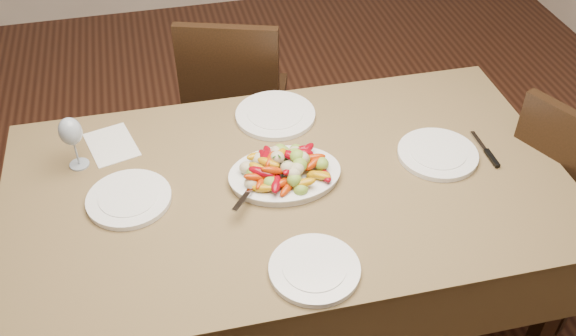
{
  "coord_description": "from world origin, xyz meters",
  "views": [
    {
      "loc": [
        -0.3,
        -1.35,
        2.17
      ],
      "look_at": [
        0.05,
        0.16,
        0.82
      ],
      "focal_mm": 40.0,
      "sensor_mm": 36.0,
      "label": 1
    }
  ],
  "objects_px": {
    "chair_far": "(238,99)",
    "plate_right": "(438,154)",
    "serving_platter": "(285,176)",
    "plate_left": "(129,199)",
    "chair_right": "(576,200)",
    "plate_near": "(314,269)",
    "dining_table": "(288,259)",
    "plate_far": "(275,115)",
    "wine_glass": "(73,141)"
  },
  "relations": [
    {
      "from": "serving_platter",
      "to": "plate_left",
      "type": "relative_size",
      "value": 1.33
    },
    {
      "from": "chair_far",
      "to": "plate_right",
      "type": "bearing_deg",
      "value": 139.67
    },
    {
      "from": "dining_table",
      "to": "plate_right",
      "type": "relative_size",
      "value": 6.72
    },
    {
      "from": "serving_platter",
      "to": "plate_near",
      "type": "height_order",
      "value": "serving_platter"
    },
    {
      "from": "plate_right",
      "to": "wine_glass",
      "type": "bearing_deg",
      "value": 168.87
    },
    {
      "from": "chair_far",
      "to": "serving_platter",
      "type": "relative_size",
      "value": 2.66
    },
    {
      "from": "chair_far",
      "to": "chair_right",
      "type": "bearing_deg",
      "value": 158.0
    },
    {
      "from": "plate_left",
      "to": "plate_near",
      "type": "relative_size",
      "value": 1.03
    },
    {
      "from": "chair_far",
      "to": "chair_right",
      "type": "distance_m",
      "value": 1.49
    },
    {
      "from": "plate_left",
      "to": "plate_near",
      "type": "distance_m",
      "value": 0.65
    },
    {
      "from": "chair_far",
      "to": "plate_near",
      "type": "relative_size",
      "value": 3.65
    },
    {
      "from": "wine_glass",
      "to": "serving_platter",
      "type": "bearing_deg",
      "value": -19.06
    },
    {
      "from": "dining_table",
      "to": "chair_right",
      "type": "xyz_separation_m",
      "value": [
        1.12,
        -0.05,
        0.1
      ]
    },
    {
      "from": "plate_far",
      "to": "wine_glass",
      "type": "relative_size",
      "value": 1.44
    },
    {
      "from": "chair_far",
      "to": "wine_glass",
      "type": "distance_m",
      "value": 1.0
    },
    {
      "from": "plate_left",
      "to": "chair_far",
      "type": "bearing_deg",
      "value": 60.95
    },
    {
      "from": "chair_right",
      "to": "plate_left",
      "type": "xyz_separation_m",
      "value": [
        -1.63,
        0.08,
        0.29
      ]
    },
    {
      "from": "chair_far",
      "to": "plate_left",
      "type": "bearing_deg",
      "value": 79.17
    },
    {
      "from": "plate_far",
      "to": "wine_glass",
      "type": "height_order",
      "value": "wine_glass"
    },
    {
      "from": "dining_table",
      "to": "plate_far",
      "type": "bearing_deg",
      "value": 84.11
    },
    {
      "from": "dining_table",
      "to": "chair_right",
      "type": "distance_m",
      "value": 1.12
    },
    {
      "from": "serving_platter",
      "to": "wine_glass",
      "type": "bearing_deg",
      "value": 160.94
    },
    {
      "from": "dining_table",
      "to": "chair_far",
      "type": "bearing_deg",
      "value": 91.31
    },
    {
      "from": "serving_platter",
      "to": "plate_left",
      "type": "height_order",
      "value": "serving_platter"
    },
    {
      "from": "chair_right",
      "to": "serving_platter",
      "type": "height_order",
      "value": "chair_right"
    },
    {
      "from": "dining_table",
      "to": "chair_right",
      "type": "height_order",
      "value": "chair_right"
    },
    {
      "from": "serving_platter",
      "to": "plate_right",
      "type": "distance_m",
      "value": 0.54
    },
    {
      "from": "chair_right",
      "to": "plate_near",
      "type": "bearing_deg",
      "value": 81.47
    },
    {
      "from": "dining_table",
      "to": "serving_platter",
      "type": "bearing_deg",
      "value": 109.2
    },
    {
      "from": "serving_platter",
      "to": "plate_far",
      "type": "xyz_separation_m",
      "value": [
        0.04,
        0.34,
        -0.0
      ]
    },
    {
      "from": "chair_right",
      "to": "wine_glass",
      "type": "xyz_separation_m",
      "value": [
        -1.78,
        0.3,
        0.39
      ]
    },
    {
      "from": "serving_platter",
      "to": "plate_left",
      "type": "bearing_deg",
      "value": 178.73
    },
    {
      "from": "plate_far",
      "to": "plate_near",
      "type": "relative_size",
      "value": 1.13
    },
    {
      "from": "plate_left",
      "to": "plate_right",
      "type": "distance_m",
      "value": 1.04
    },
    {
      "from": "chair_right",
      "to": "wine_glass",
      "type": "height_order",
      "value": "wine_glass"
    },
    {
      "from": "plate_left",
      "to": "plate_right",
      "type": "bearing_deg",
      "value": -1.03
    },
    {
      "from": "dining_table",
      "to": "plate_right",
      "type": "xyz_separation_m",
      "value": [
        0.53,
        0.01,
        0.39
      ]
    },
    {
      "from": "dining_table",
      "to": "plate_left",
      "type": "distance_m",
      "value": 0.64
    },
    {
      "from": "plate_near",
      "to": "wine_glass",
      "type": "relative_size",
      "value": 1.27
    },
    {
      "from": "chair_far",
      "to": "serving_platter",
      "type": "bearing_deg",
      "value": 109.14
    },
    {
      "from": "dining_table",
      "to": "plate_near",
      "type": "bearing_deg",
      "value": -92.07
    },
    {
      "from": "plate_left",
      "to": "plate_right",
      "type": "relative_size",
      "value": 0.98
    },
    {
      "from": "chair_far",
      "to": "plate_left",
      "type": "relative_size",
      "value": 3.55
    },
    {
      "from": "plate_right",
      "to": "dining_table",
      "type": "bearing_deg",
      "value": -178.8
    },
    {
      "from": "plate_right",
      "to": "wine_glass",
      "type": "distance_m",
      "value": 1.22
    },
    {
      "from": "dining_table",
      "to": "plate_right",
      "type": "bearing_deg",
      "value": 1.2
    },
    {
      "from": "plate_right",
      "to": "plate_near",
      "type": "bearing_deg",
      "value": -144.04
    },
    {
      "from": "chair_far",
      "to": "plate_near",
      "type": "distance_m",
      "value": 1.33
    },
    {
      "from": "chair_right",
      "to": "plate_near",
      "type": "relative_size",
      "value": 3.65
    },
    {
      "from": "chair_right",
      "to": "serving_platter",
      "type": "bearing_deg",
      "value": 61.57
    }
  ]
}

